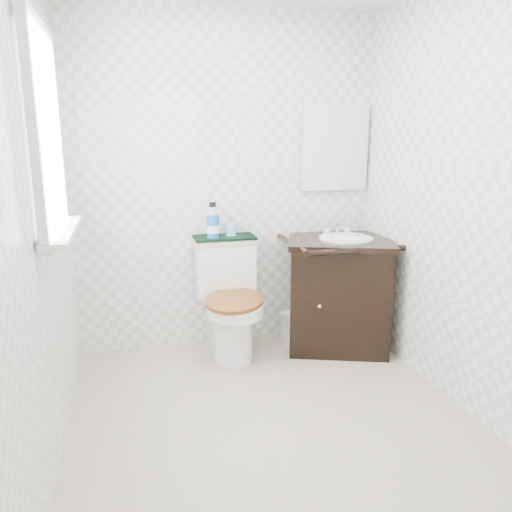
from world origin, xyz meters
name	(u,v)px	position (x,y,z in m)	size (l,w,h in m)	color
floor	(274,423)	(0.00, 0.00, 0.00)	(2.40, 2.40, 0.00)	#C1B49B
wall_back	(228,184)	(0.00, 1.20, 1.20)	(2.40, 2.40, 0.00)	white
wall_front	(405,266)	(0.00, -1.20, 1.20)	(2.40, 2.40, 0.00)	white
wall_left	(37,215)	(-1.10, 0.00, 1.20)	(2.40, 2.40, 0.00)	white
wall_right	(467,200)	(1.10, 0.00, 1.20)	(2.40, 2.40, 0.00)	white
window	(45,134)	(-1.07, 0.25, 1.55)	(0.02, 0.70, 0.90)	white
mirror	(335,148)	(0.82, 1.18, 1.45)	(0.50, 0.02, 0.60)	silver
toilet	(229,305)	(-0.05, 0.97, 0.36)	(0.50, 0.68, 0.82)	white
vanity	(339,290)	(0.77, 0.90, 0.43)	(0.90, 0.84, 0.92)	black
trash_bin	(294,328)	(0.45, 0.98, 0.13)	(0.21, 0.19, 0.26)	silver
towel	(224,237)	(-0.05, 1.09, 0.83)	(0.44, 0.22, 0.02)	black
mouthwash_bottle	(213,221)	(-0.14, 1.06, 0.96)	(0.09, 0.09, 0.25)	blue
cup	(231,229)	(0.00, 1.10, 0.89)	(0.08, 0.08, 0.09)	#85B3DA
soap_bar	(332,234)	(0.76, 1.03, 0.83)	(0.06, 0.04, 0.02)	#197B75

